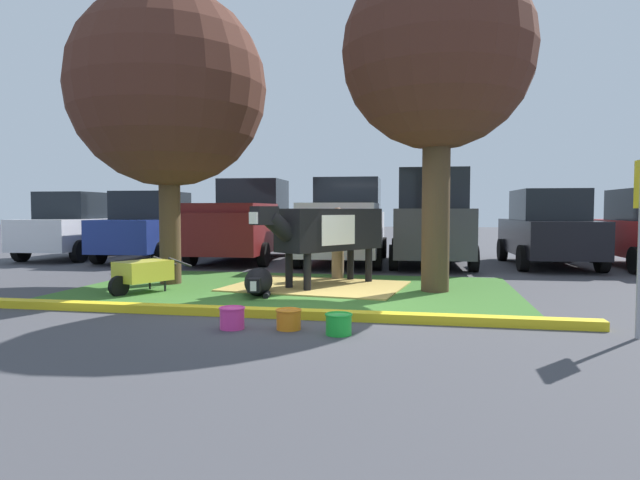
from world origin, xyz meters
TOP-DOWN VIEW (x-y plane):
  - ground_plane at (0.00, 0.00)m, footprint 80.00×80.00m
  - grass_island at (-0.53, 1.55)m, footprint 8.09×4.88m
  - curb_yellow at (-0.53, -1.05)m, footprint 9.29×0.24m
  - hay_bedding at (-0.14, 1.92)m, footprint 3.50×2.82m
  - shade_tree_left at (-3.12, 1.84)m, footprint 3.86×3.86m
  - shade_tree_right at (2.07, 1.77)m, footprint 3.41×3.41m
  - cow_holstein at (0.02, 2.03)m, footprint 2.08×2.80m
  - calf_lying at (-0.96, 0.79)m, footprint 0.67×1.33m
  - person_handler at (0.06, 3.13)m, footprint 0.53×0.34m
  - wheelbarrow at (-3.07, 0.62)m, footprint 1.07×1.57m
  - bucket_pink at (-0.48, -1.86)m, footprint 0.33×0.33m
  - bucket_orange at (0.23, -1.76)m, footprint 0.33×0.33m
  - bucket_green at (0.89, -1.93)m, footprint 0.33×0.33m
  - hatchback_white at (-8.67, 6.93)m, footprint 2.15×4.47m
  - sedan_blue at (-6.10, 6.74)m, footprint 2.15×4.47m
  - pickup_truck_maroon at (-3.34, 7.22)m, footprint 2.38×5.47m
  - pickup_truck_black at (-0.35, 7.05)m, footprint 2.38×5.47m
  - suv_dark_grey at (2.02, 6.72)m, footprint 2.26×4.67m
  - sedan_silver at (5.05, 7.06)m, footprint 2.15×4.47m

SIDE VIEW (x-z plane):
  - ground_plane at x=0.00m, z-range 0.00..0.00m
  - grass_island at x=-0.53m, z-range 0.00..0.02m
  - hay_bedding at x=-0.14m, z-range 0.01..0.04m
  - curb_yellow at x=-0.53m, z-range 0.00..0.12m
  - bucket_orange at x=0.23m, z-range 0.01..0.26m
  - bucket_green at x=0.89m, z-range 0.01..0.26m
  - bucket_pink at x=-0.48m, z-range 0.01..0.28m
  - calf_lying at x=-0.96m, z-range 0.00..0.48m
  - wheelbarrow at x=-3.07m, z-range 0.07..0.70m
  - person_handler at x=0.06m, z-range 0.05..1.60m
  - hatchback_white at x=-8.67m, z-range -0.03..1.99m
  - sedan_blue at x=-6.10m, z-range -0.03..1.99m
  - sedan_silver at x=5.05m, z-range -0.03..1.99m
  - cow_holstein at x=0.02m, z-range 0.32..1.88m
  - pickup_truck_maroon at x=-3.34m, z-range -0.10..2.32m
  - pickup_truck_black at x=-0.35m, z-range -0.10..2.32m
  - suv_dark_grey at x=2.02m, z-range 0.01..2.53m
  - shade_tree_left at x=-3.12m, z-range 0.96..6.77m
  - shade_tree_right at x=2.07m, z-range 1.23..7.21m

